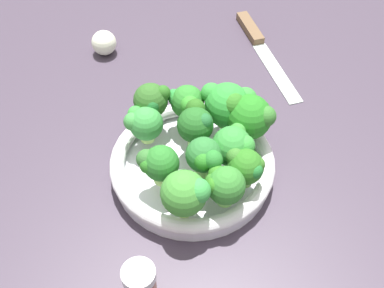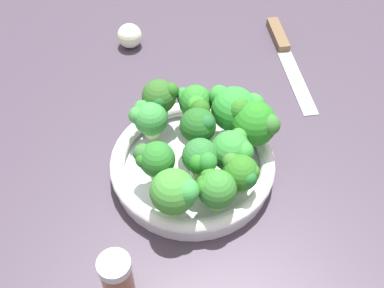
{
  "view_description": "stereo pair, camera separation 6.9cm",
  "coord_description": "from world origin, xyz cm",
  "px_view_note": "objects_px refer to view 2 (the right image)",
  "views": [
    {
      "loc": [
        15.83,
        -42.28,
        58.75
      ],
      "look_at": [
        -0.83,
        -0.13,
        6.99
      ],
      "focal_mm": 45.75,
      "sensor_mm": 36.0,
      "label": 1
    },
    {
      "loc": [
        22.01,
        -39.28,
        58.75
      ],
      "look_at": [
        -0.83,
        -0.13,
        6.99
      ],
      "focal_mm": 45.75,
      "sensor_mm": 36.0,
      "label": 2
    }
  ],
  "objects_px": {
    "broccoli_floret_4": "(252,121)",
    "broccoli_floret_8": "(155,160)",
    "broccoli_floret_2": "(241,173)",
    "broccoli_floret_3": "(235,108)",
    "broccoli_floret_9": "(214,188)",
    "broccoli_floret_6": "(194,102)",
    "bowl": "(192,166)",
    "broccoli_floret_10": "(233,150)",
    "knife": "(284,50)",
    "broccoli_floret_1": "(149,118)",
    "pepper_shaker": "(117,277)",
    "broccoli_floret_0": "(201,159)",
    "broccoli_floret_5": "(160,98)",
    "broccoli_floret_7": "(199,124)",
    "broccoli_floret_11": "(175,192)",
    "garlic_bulb": "(130,36)"
  },
  "relations": [
    {
      "from": "broccoli_floret_4",
      "to": "broccoli_floret_8",
      "type": "height_order",
      "value": "broccoli_floret_4"
    },
    {
      "from": "broccoli_floret_2",
      "to": "broccoli_floret_3",
      "type": "relative_size",
      "value": 0.7
    },
    {
      "from": "broccoli_floret_9",
      "to": "broccoli_floret_3",
      "type": "bearing_deg",
      "value": 106.56
    },
    {
      "from": "broccoli_floret_6",
      "to": "bowl",
      "type": "bearing_deg",
      "value": -62.27
    },
    {
      "from": "broccoli_floret_10",
      "to": "knife",
      "type": "distance_m",
      "value": 0.34
    },
    {
      "from": "broccoli_floret_4",
      "to": "broccoli_floret_6",
      "type": "bearing_deg",
      "value": -179.29
    },
    {
      "from": "bowl",
      "to": "broccoli_floret_1",
      "type": "bearing_deg",
      "value": 172.89
    },
    {
      "from": "broccoli_floret_8",
      "to": "knife",
      "type": "relative_size",
      "value": 0.28
    },
    {
      "from": "broccoli_floret_1",
      "to": "pepper_shaker",
      "type": "height_order",
      "value": "broccoli_floret_1"
    },
    {
      "from": "broccoli_floret_10",
      "to": "knife",
      "type": "relative_size",
      "value": 0.29
    },
    {
      "from": "broccoli_floret_1",
      "to": "broccoli_floret_9",
      "type": "relative_size",
      "value": 0.95
    },
    {
      "from": "broccoli_floret_0",
      "to": "knife",
      "type": "bearing_deg",
      "value": 93.73
    },
    {
      "from": "broccoli_floret_8",
      "to": "broccoli_floret_9",
      "type": "xyz_separation_m",
      "value": [
        0.09,
        -0.0,
        -0.0
      ]
    },
    {
      "from": "bowl",
      "to": "broccoli_floret_5",
      "type": "xyz_separation_m",
      "value": [
        -0.08,
        0.05,
        0.06
      ]
    },
    {
      "from": "broccoli_floret_9",
      "to": "broccoli_floret_6",
      "type": "bearing_deg",
      "value": 129.31
    },
    {
      "from": "broccoli_floret_7",
      "to": "pepper_shaker",
      "type": "bearing_deg",
      "value": -85.08
    },
    {
      "from": "broccoli_floret_6",
      "to": "broccoli_floret_7",
      "type": "height_order",
      "value": "broccoli_floret_7"
    },
    {
      "from": "broccoli_floret_3",
      "to": "broccoli_floret_11",
      "type": "xyz_separation_m",
      "value": [
        0.0,
        -0.17,
        -0.0
      ]
    },
    {
      "from": "broccoli_floret_7",
      "to": "broccoli_floret_5",
      "type": "bearing_deg",
      "value": 165.65
    },
    {
      "from": "broccoli_floret_10",
      "to": "knife",
      "type": "height_order",
      "value": "broccoli_floret_10"
    },
    {
      "from": "bowl",
      "to": "broccoli_floret_7",
      "type": "bearing_deg",
      "value": 99.38
    },
    {
      "from": "broccoli_floret_9",
      "to": "garlic_bulb",
      "type": "relative_size",
      "value": 1.31
    },
    {
      "from": "broccoli_floret_0",
      "to": "garlic_bulb",
      "type": "relative_size",
      "value": 1.43
    },
    {
      "from": "broccoli_floret_5",
      "to": "broccoli_floret_7",
      "type": "bearing_deg",
      "value": -14.35
    },
    {
      "from": "broccoli_floret_4",
      "to": "broccoli_floret_0",
      "type": "bearing_deg",
      "value": -107.12
    },
    {
      "from": "broccoli_floret_2",
      "to": "broccoli_floret_4",
      "type": "xyz_separation_m",
      "value": [
        -0.03,
        0.09,
        0.01
      ]
    },
    {
      "from": "pepper_shaker",
      "to": "knife",
      "type": "bearing_deg",
      "value": 91.18
    },
    {
      "from": "broccoli_floret_0",
      "to": "broccoli_floret_5",
      "type": "distance_m",
      "value": 0.13
    },
    {
      "from": "bowl",
      "to": "broccoli_floret_4",
      "type": "relative_size",
      "value": 2.89
    },
    {
      "from": "broccoli_floret_0",
      "to": "broccoli_floret_10",
      "type": "bearing_deg",
      "value": 53.9
    },
    {
      "from": "broccoli_floret_3",
      "to": "knife",
      "type": "relative_size",
      "value": 0.37
    },
    {
      "from": "broccoli_floret_8",
      "to": "broccoli_floret_0",
      "type": "bearing_deg",
      "value": 27.54
    },
    {
      "from": "broccoli_floret_10",
      "to": "pepper_shaker",
      "type": "bearing_deg",
      "value": -100.56
    },
    {
      "from": "broccoli_floret_4",
      "to": "broccoli_floret_5",
      "type": "relative_size",
      "value": 1.22
    },
    {
      "from": "broccoli_floret_1",
      "to": "pepper_shaker",
      "type": "distance_m",
      "value": 0.24
    },
    {
      "from": "broccoli_floret_3",
      "to": "broccoli_floret_4",
      "type": "bearing_deg",
      "value": -20.45
    },
    {
      "from": "broccoli_floret_4",
      "to": "broccoli_floret_7",
      "type": "bearing_deg",
      "value": -144.39
    },
    {
      "from": "broccoli_floret_10",
      "to": "pepper_shaker",
      "type": "xyz_separation_m",
      "value": [
        -0.04,
        -0.22,
        -0.04
      ]
    },
    {
      "from": "broccoli_floret_7",
      "to": "broccoli_floret_2",
      "type": "bearing_deg",
      "value": -24.99
    },
    {
      "from": "broccoli_floret_7",
      "to": "broccoli_floret_0",
      "type": "bearing_deg",
      "value": -57.72
    },
    {
      "from": "broccoli_floret_5",
      "to": "broccoli_floret_1",
      "type": "bearing_deg",
      "value": -82.92
    },
    {
      "from": "broccoli_floret_4",
      "to": "pepper_shaker",
      "type": "height_order",
      "value": "broccoli_floret_4"
    },
    {
      "from": "broccoli_floret_2",
      "to": "bowl",
      "type": "bearing_deg",
      "value": 170.38
    },
    {
      "from": "broccoli_floret_6",
      "to": "knife",
      "type": "xyz_separation_m",
      "value": [
        0.04,
        0.27,
        -0.07
      ]
    },
    {
      "from": "broccoli_floret_10",
      "to": "pepper_shaker",
      "type": "distance_m",
      "value": 0.23
    },
    {
      "from": "bowl",
      "to": "broccoli_floret_0",
      "type": "xyz_separation_m",
      "value": [
        0.03,
        -0.03,
        0.06
      ]
    },
    {
      "from": "broccoli_floret_4",
      "to": "bowl",
      "type": "bearing_deg",
      "value": -129.07
    },
    {
      "from": "garlic_bulb",
      "to": "pepper_shaker",
      "type": "distance_m",
      "value": 0.5
    },
    {
      "from": "broccoli_floret_10",
      "to": "knife",
      "type": "xyz_separation_m",
      "value": [
        -0.05,
        0.33,
        -0.07
      ]
    },
    {
      "from": "knife",
      "to": "broccoli_floret_9",
      "type": "bearing_deg",
      "value": -81.22
    }
  ]
}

